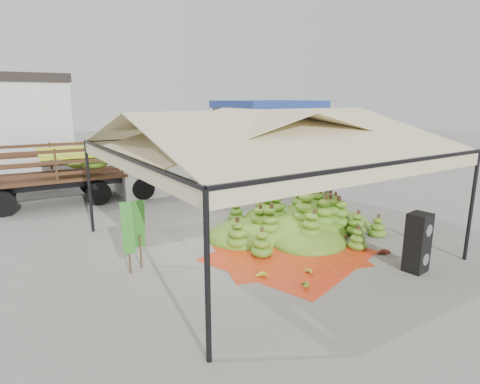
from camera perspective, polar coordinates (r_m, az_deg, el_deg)
ground at (r=12.29m, az=3.05°, el=-7.39°), size 90.00×90.00×0.00m
canopy_tent at (r=11.54m, az=3.26°, el=8.11°), size 8.10×8.10×4.00m
building_tan at (r=27.99m, az=4.04°, el=8.71°), size 6.30×5.30×4.10m
tarp_left at (r=11.51m, az=7.10°, el=-8.95°), size 4.74×4.62×0.01m
tarp_right at (r=12.09m, az=5.69°, el=-7.78°), size 4.81×4.94×0.01m
banana_heap at (r=13.42m, az=8.12°, el=-2.75°), size 6.58×5.60×1.31m
hand_yellow_a at (r=10.42m, az=9.36°, el=-11.01°), size 0.41×0.34×0.18m
hand_yellow_b at (r=10.06m, az=2.97°, el=-11.71°), size 0.54×0.53×0.19m
hand_red_a at (r=12.99m, az=14.17°, el=-6.15°), size 0.53×0.47×0.21m
hand_red_b at (r=12.05m, az=19.74°, el=-8.09°), size 0.62×0.59×0.22m
hand_green at (r=9.76m, az=8.82°, el=-12.72°), size 0.52×0.51×0.18m
hanging_bunches at (r=10.91m, az=2.85°, el=4.20°), size 3.24×0.24×0.20m
speaker_stack at (r=11.17m, az=23.94°, el=-6.59°), size 0.61×0.55×1.53m
banana_leaves at (r=11.19m, az=-14.49°, el=-10.00°), size 0.96×1.36×3.70m
vendor at (r=15.75m, az=-1.68°, el=0.38°), size 0.68×0.55×1.62m
truck_left at (r=18.31m, az=-21.19°, el=3.62°), size 7.39×2.97×2.48m
truck_right at (r=21.38m, az=4.69°, el=5.18°), size 6.54×4.15×2.13m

